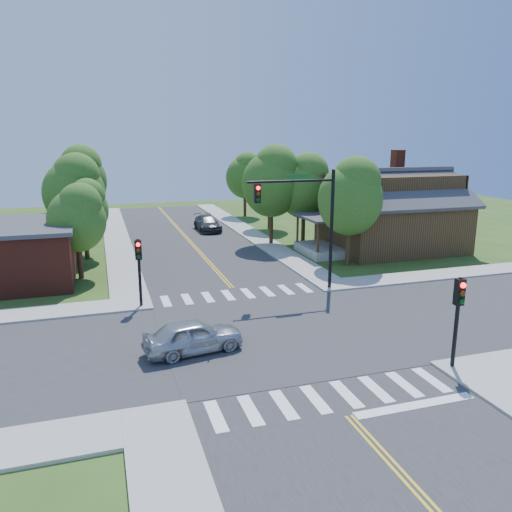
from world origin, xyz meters
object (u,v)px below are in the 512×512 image
object	(u,v)px
signal_mast_ne	(306,211)
signal_pole_nw	(139,260)
car_silver	(193,337)
signal_pole_se	(458,306)
car_dgrey	(207,224)
house_ne	(391,209)

from	to	relation	value
signal_mast_ne	signal_pole_nw	size ratio (longest dim) A/B	1.89
signal_mast_ne	car_silver	distance (m)	11.03
signal_mast_ne	signal_pole_nw	bearing A→B (deg)	-179.93
signal_pole_se	signal_pole_nw	world-z (taller)	same
signal_pole_nw	car_dgrey	xyz separation A→B (m)	(8.19, 21.12, -1.94)
signal_mast_ne	house_ne	xyz separation A→B (m)	(11.19, 8.65, -1.52)
signal_pole_se	house_ne	size ratio (longest dim) A/B	0.29
car_silver	signal_mast_ne	bearing A→B (deg)	-58.97
signal_pole_se	car_dgrey	bearing A→B (deg)	95.32
signal_pole_se	house_ne	distance (m)	22.03
signal_pole_nw	house_ne	bearing A→B (deg)	22.69
house_ne	car_silver	world-z (taller)	house_ne
signal_pole_se	car_silver	bearing A→B (deg)	153.93
signal_pole_se	car_silver	world-z (taller)	signal_pole_se
signal_pole_se	house_ne	bearing A→B (deg)	64.42
signal_pole_nw	car_silver	bearing A→B (deg)	-75.87
signal_pole_nw	house_ne	xyz separation A→B (m)	(20.71, 8.66, 0.67)
signal_pole_se	signal_pole_nw	size ratio (longest dim) A/B	1.00
signal_mast_ne	house_ne	bearing A→B (deg)	37.68
signal_mast_ne	house_ne	world-z (taller)	signal_mast_ne
signal_pole_nw	signal_mast_ne	bearing A→B (deg)	0.07
signal_mast_ne	signal_pole_se	distance (m)	11.55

